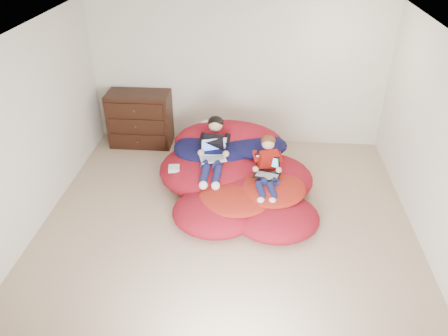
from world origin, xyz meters
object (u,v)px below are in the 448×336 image
(older_boy, at_px, (214,147))
(laptop_white, at_px, (213,152))
(younger_boy, at_px, (267,165))
(dresser, at_px, (140,119))
(laptop_black, at_px, (267,169))
(beanbag_pile, at_px, (236,174))

(older_boy, relative_size, laptop_white, 2.52)
(laptop_white, bearing_deg, older_boy, 90.00)
(older_boy, height_order, younger_boy, older_boy)
(younger_boy, bearing_deg, laptop_white, 161.35)
(dresser, bearing_deg, older_boy, -41.49)
(older_boy, relative_size, laptop_black, 2.55)
(dresser, xyz_separation_m, laptop_white, (1.43, -1.34, 0.15))
(dresser, relative_size, older_boy, 0.97)
(laptop_black, bearing_deg, older_boy, 155.31)
(dresser, relative_size, laptop_black, 2.48)
(older_boy, xyz_separation_m, laptop_white, (0.00, -0.08, -0.04))
(dresser, height_order, laptop_black, dresser)
(laptop_white, distance_m, laptop_black, 0.84)
(older_boy, relative_size, younger_boy, 1.24)
(beanbag_pile, xyz_separation_m, younger_boy, (0.46, -0.29, 0.35))
(dresser, relative_size, beanbag_pile, 0.44)
(dresser, relative_size, younger_boy, 1.20)
(younger_boy, bearing_deg, laptop_black, -90.00)
(beanbag_pile, height_order, laptop_black, beanbag_pile)
(laptop_white, bearing_deg, beanbag_pile, 3.82)
(younger_boy, xyz_separation_m, laptop_black, (0.00, -0.02, -0.06))
(dresser, height_order, beanbag_pile, dresser)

